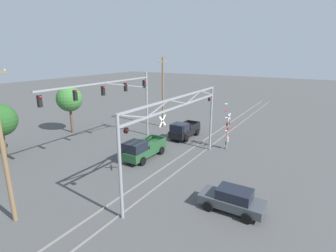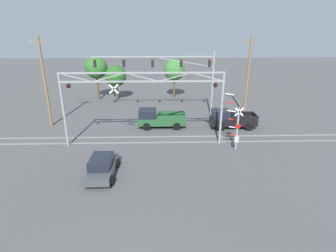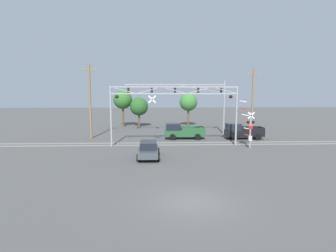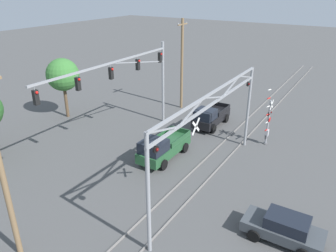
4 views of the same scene
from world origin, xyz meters
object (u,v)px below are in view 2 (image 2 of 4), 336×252
object	(u,v)px
traffic_signal_span	(177,70)
utility_pole_left	(45,82)
crossing_gantry	(142,93)
utility_pole_right	(248,76)
crossing_signal_mast	(236,129)
background_tree_beyond_span	(174,70)
background_tree_far_left_verge	(116,76)
pickup_truck_following	(230,119)
pickup_truck_lead	(158,119)
sedan_waiting	(102,166)
background_tree_far_right_verge	(96,68)

from	to	relation	value
traffic_signal_span	utility_pole_left	size ratio (longest dim) A/B	1.51
crossing_gantry	utility_pole_right	bearing A→B (deg)	36.85
crossing_signal_mast	utility_pole_right	world-z (taller)	utility_pole_right
background_tree_beyond_span	background_tree_far_left_verge	xyz separation A→B (m)	(-8.81, -0.69, -0.73)
crossing_signal_mast	utility_pole_left	world-z (taller)	utility_pole_left
utility_pole_right	traffic_signal_span	bearing A→B (deg)	-177.17
utility_pole_left	crossing_gantry	bearing A→B (deg)	-27.30
crossing_signal_mast	pickup_truck_following	world-z (taller)	crossing_signal_mast
utility_pole_left	pickup_truck_lead	bearing A→B (deg)	-4.21
pickup_truck_lead	utility_pole_right	world-z (taller)	utility_pole_right
background_tree_far_left_verge	background_tree_beyond_span	bearing A→B (deg)	4.47
traffic_signal_span	crossing_gantry	bearing A→B (deg)	-112.38
crossing_signal_mast	sedan_waiting	size ratio (longest dim) A/B	1.24
pickup_truck_following	utility_pole_left	size ratio (longest dim) A/B	0.51
crossing_signal_mast	sedan_waiting	world-z (taller)	crossing_signal_mast
background_tree_beyond_span	crossing_gantry	bearing A→B (deg)	-101.73
pickup_truck_following	background_tree_far_left_verge	distance (m)	19.34
crossing_signal_mast	utility_pole_right	bearing A→B (deg)	68.91
utility_pole_left	background_tree_beyond_span	size ratio (longest dim) A/B	1.60
utility_pole_left	utility_pole_right	xyz separation A→B (m)	(22.86, 3.64, -0.06)
crossing_gantry	traffic_signal_span	bearing A→B (deg)	67.62
crossing_signal_mast	pickup_truck_following	distance (m)	5.85
sedan_waiting	background_tree_far_right_verge	world-z (taller)	background_tree_far_right_verge
traffic_signal_span	crossing_signal_mast	bearing A→B (deg)	-66.06
crossing_signal_mast	crossing_gantry	bearing A→B (deg)	169.80
background_tree_beyond_span	sedan_waiting	bearing A→B (deg)	-105.26
pickup_truck_lead	pickup_truck_following	size ratio (longest dim) A/B	1.06
pickup_truck_lead	sedan_waiting	bearing A→B (deg)	-111.38
pickup_truck_lead	pickup_truck_following	world-z (taller)	same
crossing_signal_mast	background_tree_far_left_verge	size ratio (longest dim) A/B	0.98
pickup_truck_lead	utility_pole_left	distance (m)	12.65
pickup_truck_lead	background_tree_beyond_span	world-z (taller)	background_tree_beyond_span
sedan_waiting	pickup_truck_lead	bearing A→B (deg)	68.62
utility_pole_right	background_tree_beyond_span	world-z (taller)	utility_pole_right
crossing_gantry	sedan_waiting	bearing A→B (deg)	-115.59
crossing_gantry	utility_pole_left	xyz separation A→B (m)	(-10.66, 5.50, 0.05)
pickup_truck_following	background_tree_beyond_span	xyz separation A→B (m)	(-5.42, 13.50, 3.40)
utility_pole_left	background_tree_far_left_verge	size ratio (longest dim) A/B	1.82
sedan_waiting	utility_pole_right	distance (m)	21.35
traffic_signal_span	background_tree_far_right_verge	distance (m)	14.52
pickup_truck_lead	sedan_waiting	distance (m)	10.99
traffic_signal_span	background_tree_far_right_verge	size ratio (longest dim) A/B	2.23
background_tree_far_left_verge	sedan_waiting	bearing A→B (deg)	-83.83
traffic_signal_span	utility_pole_right	world-z (taller)	utility_pole_right
background_tree_far_left_verge	traffic_signal_span	bearing A→B (deg)	-43.64
traffic_signal_span	background_tree_beyond_span	distance (m)	9.10
traffic_signal_span	background_tree_far_left_verge	world-z (taller)	traffic_signal_span
sedan_waiting	background_tree_beyond_span	world-z (taller)	background_tree_beyond_span
traffic_signal_span	background_tree_beyond_span	bearing A→B (deg)	89.44
traffic_signal_span	background_tree_far_right_verge	xyz separation A→B (m)	(-11.58, 8.71, -0.82)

